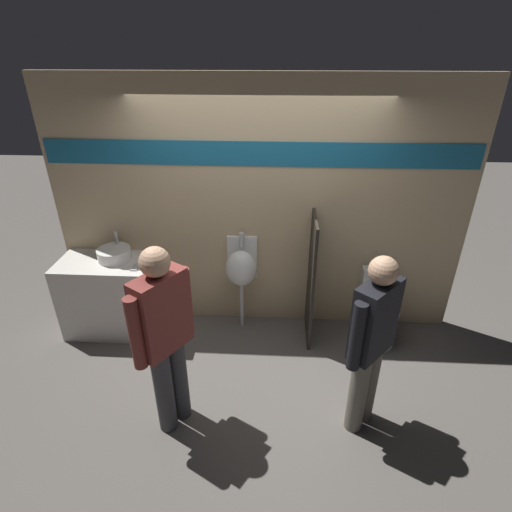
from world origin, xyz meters
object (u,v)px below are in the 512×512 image
toilet (378,314)px  person_in_vest (371,340)px  person_with_lanyard (165,336)px  sink_basin (114,254)px  urinal_near_counter (241,268)px  cell_phone (136,267)px

toilet → person_in_vest: size_ratio=0.57×
person_in_vest → person_with_lanyard: bearing=135.3°
sink_basin → person_in_vest: size_ratio=0.22×
urinal_near_counter → person_in_vest: bearing=-49.0°
urinal_near_counter → person_with_lanyard: bearing=-108.7°
sink_basin → person_in_vest: bearing=-26.1°
sink_basin → toilet: (2.85, -0.07, -0.62)m
toilet → person_in_vest: 1.33m
cell_phone → toilet: bearing=2.2°
cell_phone → person_with_lanyard: (0.61, -1.12, 0.06)m
person_in_vest → toilet: bearing=24.4°
sink_basin → cell_phone: size_ratio=2.50×
urinal_near_counter → toilet: bearing=-5.9°
sink_basin → urinal_near_counter: size_ratio=0.31×
sink_basin → person_in_vest: (2.47, -1.21, -0.04)m
cell_phone → person_in_vest: 2.43m
sink_basin → person_with_lanyard: bearing=-55.6°
cell_phone → person_in_vest: (2.19, -1.04, 0.02)m
urinal_near_counter → toilet: 1.57m
cell_phone → toilet: size_ratio=0.15×
person_with_lanyard → sink_basin: bearing=67.3°
cell_phone → person_with_lanyard: size_ratio=0.08×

